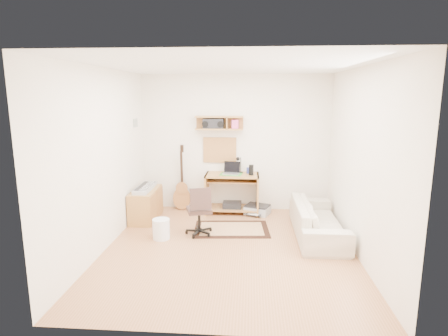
# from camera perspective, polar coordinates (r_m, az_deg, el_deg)

# --- Properties ---
(floor) EXTENTS (3.60, 4.00, 0.01)m
(floor) POSITION_cam_1_polar(r_m,az_deg,el_deg) (5.59, 0.77, -12.30)
(floor) COLOR #B4784B
(floor) RESTS_ON ground
(ceiling) EXTENTS (3.60, 4.00, 0.01)m
(ceiling) POSITION_cam_1_polar(r_m,az_deg,el_deg) (5.14, 0.85, 15.45)
(ceiling) COLOR white
(ceiling) RESTS_ON ground
(back_wall) EXTENTS (3.60, 0.01, 2.60)m
(back_wall) POSITION_cam_1_polar(r_m,az_deg,el_deg) (7.19, 1.75, 3.80)
(back_wall) COLOR white
(back_wall) RESTS_ON ground
(left_wall) EXTENTS (0.01, 4.00, 2.60)m
(left_wall) POSITION_cam_1_polar(r_m,az_deg,el_deg) (5.61, -17.93, 1.17)
(left_wall) COLOR white
(left_wall) RESTS_ON ground
(right_wall) EXTENTS (0.01, 4.00, 2.60)m
(right_wall) POSITION_cam_1_polar(r_m,az_deg,el_deg) (5.41, 20.25, 0.67)
(right_wall) COLOR white
(right_wall) RESTS_ON ground
(wall_shelf) EXTENTS (0.90, 0.25, 0.26)m
(wall_shelf) POSITION_cam_1_polar(r_m,az_deg,el_deg) (7.04, -0.74, 6.92)
(wall_shelf) COLOR #B98341
(wall_shelf) RESTS_ON back_wall
(cork_board) EXTENTS (0.64, 0.03, 0.49)m
(cork_board) POSITION_cam_1_polar(r_m,az_deg,el_deg) (7.20, -0.65, 2.78)
(cork_board) COLOR #A77653
(cork_board) RESTS_ON back_wall
(wall_photo) EXTENTS (0.02, 0.20, 0.15)m
(wall_photo) POSITION_cam_1_polar(r_m,az_deg,el_deg) (6.96, -13.40, 6.74)
(wall_photo) COLOR #4C8CBF
(wall_photo) RESTS_ON left_wall
(desk) EXTENTS (1.00, 0.55, 0.75)m
(desk) POSITION_cam_1_polar(r_m,az_deg,el_deg) (7.10, 1.25, -3.91)
(desk) COLOR #B98341
(desk) RESTS_ON floor
(laptop) EXTENTS (0.34, 0.34, 0.23)m
(laptop) POSITION_cam_1_polar(r_m,az_deg,el_deg) (6.97, 1.09, -0.05)
(laptop) COLOR silver
(laptop) RESTS_ON desk
(speaker) EXTENTS (0.09, 0.09, 0.19)m
(speaker) POSITION_cam_1_polar(r_m,az_deg,el_deg) (6.93, 4.19, -0.30)
(speaker) COLOR black
(speaker) RESTS_ON desk
(desk_lamp) EXTENTS (0.10, 0.10, 0.31)m
(desk_lamp) POSITION_cam_1_polar(r_m,az_deg,el_deg) (7.11, 2.57, 0.49)
(desk_lamp) COLOR black
(desk_lamp) RESTS_ON desk
(pencil_cup) EXTENTS (0.08, 0.08, 0.11)m
(pencil_cup) POSITION_cam_1_polar(r_m,az_deg,el_deg) (7.09, 3.77, -0.38)
(pencil_cup) COLOR navy
(pencil_cup) RESTS_ON desk
(boombox) EXTENTS (0.39, 0.18, 0.20)m
(boombox) POSITION_cam_1_polar(r_m,az_deg,el_deg) (7.04, -1.65, 6.76)
(boombox) COLOR black
(boombox) RESTS_ON wall_shelf
(rug) EXTENTS (1.29, 0.91, 0.02)m
(rug) POSITION_cam_1_polar(r_m,az_deg,el_deg) (6.33, 1.16, -9.30)
(rug) COLOR beige
(rug) RESTS_ON floor
(task_chair) EXTENTS (0.52, 0.52, 0.82)m
(task_chair) POSITION_cam_1_polar(r_m,az_deg,el_deg) (6.00, -3.84, -6.43)
(task_chair) COLOR #382621
(task_chair) RESTS_ON floor
(cabinet) EXTENTS (0.40, 0.90, 0.55)m
(cabinet) POSITION_cam_1_polar(r_m,az_deg,el_deg) (6.89, -11.89, -5.48)
(cabinet) COLOR #B98341
(cabinet) RESTS_ON floor
(music_keyboard) EXTENTS (0.24, 0.77, 0.07)m
(music_keyboard) POSITION_cam_1_polar(r_m,az_deg,el_deg) (6.81, -12.00, -2.99)
(music_keyboard) COLOR #B2B5BA
(music_keyboard) RESTS_ON cabinet
(guitar) EXTENTS (0.37, 0.26, 1.27)m
(guitar) POSITION_cam_1_polar(r_m,az_deg,el_deg) (7.28, -6.55, -1.47)
(guitar) COLOR #AE6C35
(guitar) RESTS_ON floor
(waste_basket) EXTENTS (0.33, 0.33, 0.32)m
(waste_basket) POSITION_cam_1_polar(r_m,az_deg,el_deg) (5.97, -9.59, -9.20)
(waste_basket) COLOR white
(waste_basket) RESTS_ON floor
(printer) EXTENTS (0.53, 0.48, 0.17)m
(printer) POSITION_cam_1_polar(r_m,az_deg,el_deg) (7.12, 5.15, -6.34)
(printer) COLOR #A5A8AA
(printer) RESTS_ON floor
(sofa) EXTENTS (0.53, 1.82, 0.71)m
(sofa) POSITION_cam_1_polar(r_m,az_deg,el_deg) (6.15, 14.19, -6.86)
(sofa) COLOR beige
(sofa) RESTS_ON floor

